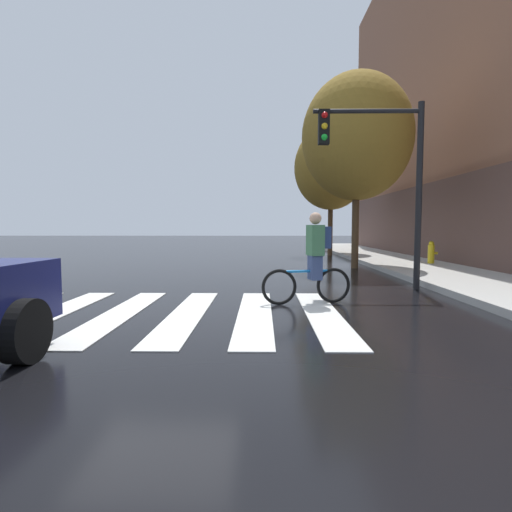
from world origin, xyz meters
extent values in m
plane|color=black|center=(0.00, 0.00, 0.00)|extent=(120.00, 120.00, 0.00)
cube|color=silver|center=(-1.74, 0.00, 0.01)|extent=(0.55, 4.04, 0.01)
cube|color=silver|center=(-0.63, 0.00, 0.01)|extent=(0.55, 4.04, 0.01)
cube|color=silver|center=(0.47, 0.00, 0.01)|extent=(0.55, 4.04, 0.01)
cube|color=silver|center=(1.58, 0.00, 0.01)|extent=(0.55, 4.04, 0.01)
cube|color=silver|center=(2.68, 0.00, 0.01)|extent=(0.55, 4.04, 0.01)
cylinder|color=black|center=(-0.78, -2.40, 0.34)|extent=(0.26, 0.69, 0.68)
torus|color=black|center=(3.03, 1.02, 0.33)|extent=(0.66, 0.20, 0.66)
torus|color=black|center=(2.01, 0.79, 0.33)|extent=(0.66, 0.20, 0.66)
cylinder|color=#1972BF|center=(2.52, 0.90, 0.61)|extent=(0.88, 0.24, 0.05)
cylinder|color=#1972BF|center=(2.67, 0.94, 0.68)|extent=(0.04, 0.04, 0.45)
cube|color=#384772|center=(2.67, 0.94, 0.73)|extent=(0.26, 0.32, 0.56)
cube|color=#3F724C|center=(2.67, 0.94, 1.18)|extent=(0.31, 0.40, 0.56)
sphere|color=tan|center=(2.67, 0.94, 1.58)|extent=(0.22, 0.22, 0.22)
cube|color=navy|center=(2.85, 0.97, 1.23)|extent=(0.22, 0.31, 0.40)
cylinder|color=black|center=(5.23, 2.73, 2.10)|extent=(0.14, 0.14, 4.20)
cylinder|color=black|center=(4.03, 2.73, 4.00)|extent=(2.40, 0.10, 0.10)
cube|color=black|center=(3.07, 2.73, 3.65)|extent=(0.24, 0.20, 0.76)
sphere|color=red|center=(3.07, 2.62, 3.89)|extent=(0.14, 0.14, 0.14)
sphere|color=gold|center=(3.07, 2.62, 3.65)|extent=(0.14, 0.14, 0.14)
sphere|color=green|center=(3.07, 2.62, 3.41)|extent=(0.14, 0.14, 0.14)
cylinder|color=gold|center=(7.62, 7.70, 0.47)|extent=(0.22, 0.22, 0.65)
sphere|color=gold|center=(7.62, 7.70, 0.84)|extent=(0.18, 0.18, 0.18)
cylinder|color=gold|center=(7.78, 7.70, 0.51)|extent=(0.12, 0.09, 0.09)
cylinder|color=#4C3823|center=(4.90, 7.46, 1.49)|extent=(0.24, 0.24, 2.99)
ellipsoid|color=olive|center=(4.90, 7.46, 4.47)|extent=(3.72, 3.72, 4.27)
cylinder|color=#4C3823|center=(5.10, 13.75, 1.46)|extent=(0.24, 0.24, 2.91)
ellipsoid|color=olive|center=(5.10, 13.75, 4.36)|extent=(3.62, 3.62, 4.17)
camera|label=1|loc=(1.70, -6.50, 1.42)|focal=28.33mm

